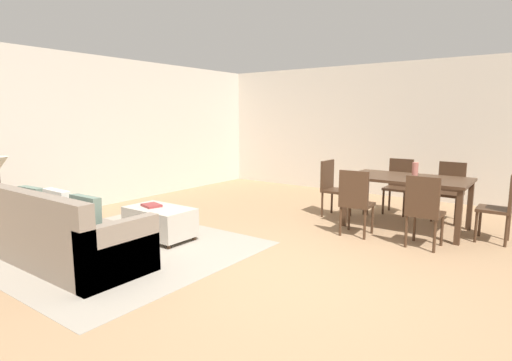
% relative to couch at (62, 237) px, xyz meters
% --- Properties ---
extents(ground_plane, '(10.80, 10.80, 0.00)m').
position_rel_couch_xyz_m(ground_plane, '(2.18, 1.09, -0.30)').
color(ground_plane, '#9E7A56').
extents(wall_back, '(9.00, 0.12, 2.70)m').
position_rel_couch_xyz_m(wall_back, '(2.18, 6.09, 1.05)').
color(wall_back, beige).
rests_on(wall_back, ground_plane).
extents(wall_left, '(0.12, 11.00, 2.70)m').
position_rel_couch_xyz_m(wall_left, '(-2.32, 1.59, 1.05)').
color(wall_left, beige).
rests_on(wall_left, ground_plane).
extents(area_rug, '(3.00, 2.80, 0.01)m').
position_rel_couch_xyz_m(area_rug, '(0.10, 0.65, -0.29)').
color(area_rug, gray).
rests_on(area_rug, ground_plane).
extents(couch, '(2.13, 0.89, 0.86)m').
position_rel_couch_xyz_m(couch, '(0.00, 0.00, 0.00)').
color(couch, gray).
rests_on(couch, ground_plane).
extents(ottoman_table, '(0.92, 0.54, 0.43)m').
position_rel_couch_xyz_m(ottoman_table, '(0.20, 1.24, -0.05)').
color(ottoman_table, '#B7AD9E').
rests_on(ottoman_table, ground_plane).
extents(side_table, '(0.40, 0.40, 0.60)m').
position_rel_couch_xyz_m(side_table, '(-1.37, -0.05, 0.17)').
color(side_table, olive).
rests_on(side_table, ground_plane).
extents(dining_table, '(1.68, 0.99, 0.76)m').
position_rel_couch_xyz_m(dining_table, '(2.70, 3.76, 0.38)').
color(dining_table, '#422B1C').
rests_on(dining_table, ground_plane).
extents(dining_chair_near_left, '(0.42, 0.42, 0.92)m').
position_rel_couch_xyz_m(dining_chair_near_left, '(2.26, 2.91, 0.22)').
color(dining_chair_near_left, '#422B1C').
rests_on(dining_chair_near_left, ground_plane).
extents(dining_chair_near_right, '(0.41, 0.41, 0.92)m').
position_rel_couch_xyz_m(dining_chair_near_right, '(3.14, 2.91, 0.22)').
color(dining_chair_near_right, '#422B1C').
rests_on(dining_chair_near_right, ground_plane).
extents(dining_chair_far_left, '(0.41, 0.41, 0.92)m').
position_rel_couch_xyz_m(dining_chair_far_left, '(2.31, 4.65, 0.22)').
color(dining_chair_far_left, '#422B1C').
rests_on(dining_chair_far_left, ground_plane).
extents(dining_chair_far_right, '(0.42, 0.42, 0.92)m').
position_rel_couch_xyz_m(dining_chair_far_right, '(3.11, 4.62, 0.22)').
color(dining_chair_far_right, '#422B1C').
rests_on(dining_chair_far_right, ground_plane).
extents(dining_chair_head_east, '(0.40, 0.40, 0.92)m').
position_rel_couch_xyz_m(dining_chair_head_east, '(3.90, 3.75, 0.22)').
color(dining_chair_head_east, '#422B1C').
rests_on(dining_chair_head_east, ground_plane).
extents(dining_chair_head_west, '(0.41, 0.41, 0.92)m').
position_rel_couch_xyz_m(dining_chair_head_west, '(1.50, 3.78, 0.22)').
color(dining_chair_head_west, '#422B1C').
rests_on(dining_chair_head_west, ground_plane).
extents(vase_centerpiece, '(0.08, 0.08, 0.22)m').
position_rel_couch_xyz_m(vase_centerpiece, '(2.79, 3.76, 0.57)').
color(vase_centerpiece, '#B26659').
rests_on(vase_centerpiece, dining_table).
extents(book_on_ottoman, '(0.30, 0.26, 0.03)m').
position_rel_couch_xyz_m(book_on_ottoman, '(0.06, 1.23, 0.15)').
color(book_on_ottoman, maroon).
rests_on(book_on_ottoman, ottoman_table).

